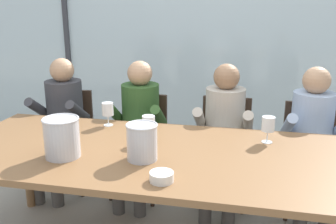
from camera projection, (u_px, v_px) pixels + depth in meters
The scene contains 19 objects.
ground at pixel (183, 189), 3.46m from camera, with size 14.00×14.00×0.00m, color #9E9384.
window_glass_panel at pixel (205, 33), 4.42m from camera, with size 7.81×0.03×2.60m, color silver.
window_mullion_left at pixel (67, 31), 4.75m from camera, with size 0.06×0.06×2.60m, color #38383D.
hillside_vineyard at pixel (224, 36), 7.70m from camera, with size 13.81×2.40×1.96m, color #568942.
dining_table at pixel (156, 161), 2.32m from camera, with size 2.61×1.08×0.78m.
chair_near_curtain at pixel (68, 131), 3.47m from camera, with size 0.50×0.50×0.87m.
chair_left_of_center at pixel (141, 136), 3.33m from camera, with size 0.46×0.46×0.87m.
chair_center at pixel (224, 141), 3.22m from camera, with size 0.45×0.45×0.87m.
chair_right_of_center at pixel (310, 148), 3.06m from camera, with size 0.46×0.46×0.87m.
person_charcoal_jacket at pixel (61, 117), 3.30m from camera, with size 0.47×0.62×1.19m.
person_olive_shirt at pixel (138, 122), 3.16m from camera, with size 0.46×0.61×1.19m.
person_beige_jumper at pixel (224, 128), 3.02m from camera, with size 0.47×0.61×1.19m.
person_pale_blue_shirt at pixel (313, 134), 2.88m from camera, with size 0.47×0.62×1.19m.
ice_bucket_primary at pixel (142, 141), 2.15m from camera, with size 0.19×0.19×0.22m.
ice_bucket_secondary at pixel (62, 137), 2.19m from camera, with size 0.21×0.21×0.24m.
tasting_bowl at pixel (162, 177), 1.91m from camera, with size 0.13×0.13×0.05m, color silver.
wine_glass_by_left_taster at pixel (268, 125), 2.41m from camera, with size 0.08×0.08×0.17m.
wine_glass_near_bucket at pixel (149, 124), 2.43m from camera, with size 0.08×0.08×0.17m.
wine_glass_center_pour at pixel (108, 110), 2.74m from camera, with size 0.08×0.08×0.17m.
Camera 1 is at (0.52, -2.07, 1.66)m, focal length 39.96 mm.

